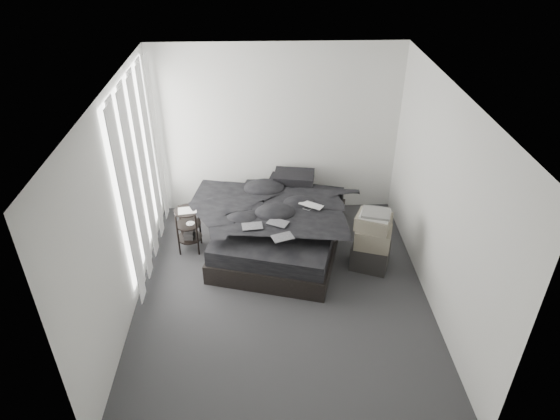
{
  "coord_description": "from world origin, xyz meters",
  "views": [
    {
      "loc": [
        -0.2,
        -4.73,
        4.25
      ],
      "look_at": [
        0.0,
        0.8,
        0.75
      ],
      "focal_mm": 32.0,
      "sensor_mm": 36.0,
      "label": 1
    }
  ],
  "objects_px": {
    "bed": "(281,238)",
    "side_stand": "(189,230)",
    "laptop": "(309,202)",
    "box_lower": "(370,256)"
  },
  "relations": [
    {
      "from": "laptop",
      "to": "box_lower",
      "type": "relative_size",
      "value": 0.69
    },
    {
      "from": "bed",
      "to": "side_stand",
      "type": "height_order",
      "value": "side_stand"
    },
    {
      "from": "side_stand",
      "to": "box_lower",
      "type": "height_order",
      "value": "side_stand"
    },
    {
      "from": "bed",
      "to": "side_stand",
      "type": "bearing_deg",
      "value": -164.34
    },
    {
      "from": "side_stand",
      "to": "laptop",
      "type": "bearing_deg",
      "value": -1.22
    },
    {
      "from": "laptop",
      "to": "box_lower",
      "type": "distance_m",
      "value": 1.08
    },
    {
      "from": "laptop",
      "to": "box_lower",
      "type": "height_order",
      "value": "laptop"
    },
    {
      "from": "bed",
      "to": "laptop",
      "type": "height_order",
      "value": "laptop"
    },
    {
      "from": "bed",
      "to": "laptop",
      "type": "distance_m",
      "value": 0.73
    },
    {
      "from": "bed",
      "to": "box_lower",
      "type": "bearing_deg",
      "value": -8.05
    }
  ]
}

